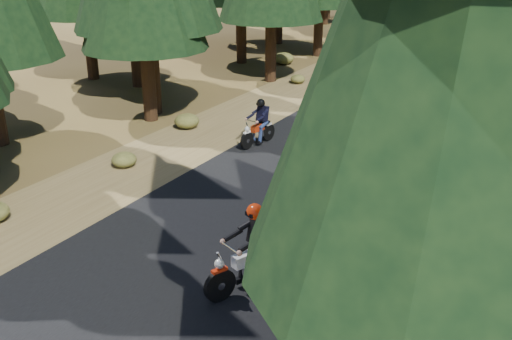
{
  "coord_description": "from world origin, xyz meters",
  "views": [
    {
      "loc": [
        6.46,
        -9.69,
        6.4
      ],
      "look_at": [
        0.0,
        1.5,
        1.1
      ],
      "focal_mm": 40.0,
      "sensor_mm": 36.0,
      "label": 1
    }
  ],
  "objects": [
    {
      "name": "rider_follow",
      "position": [
        -2.39,
        5.76,
        0.51
      ],
      "size": [
        0.79,
        1.77,
        1.53
      ],
      "rotation": [
        0.0,
        0.0,
        2.98
      ],
      "color": "#9F280A",
      "rests_on": "road"
    },
    {
      "name": "shoulder_r",
      "position": [
        4.6,
        5.0,
        0.0
      ],
      "size": [
        3.2,
        100.0,
        0.01
      ],
      "primitive_type": "cube",
      "color": "brown",
      "rests_on": "ground"
    },
    {
      "name": "shoulder_l",
      "position": [
        -4.6,
        5.0,
        0.0
      ],
      "size": [
        3.2,
        100.0,
        0.01
      ],
      "primitive_type": "cube",
      "color": "brown",
      "rests_on": "ground"
    },
    {
      "name": "rider_lead",
      "position": [
        1.59,
        -1.58,
        0.6
      ],
      "size": [
        1.33,
        2.08,
        1.78
      ],
      "rotation": [
        0.0,
        0.0,
        2.74
      ],
      "color": "silver",
      "rests_on": "road"
    },
    {
      "name": "road",
      "position": [
        0.0,
        5.0,
        0.01
      ],
      "size": [
        6.0,
        100.0,
        0.01
      ],
      "primitive_type": "cube",
      "color": "black",
      "rests_on": "ground"
    },
    {
      "name": "understory_shrubs",
      "position": [
        1.07,
        7.66,
        0.27
      ],
      "size": [
        15.82,
        31.06,
        0.64
      ],
      "color": "#474C1E",
      "rests_on": "ground"
    },
    {
      "name": "ground",
      "position": [
        0.0,
        0.0,
        0.0
      ],
      "size": [
        120.0,
        120.0,
        0.0
      ],
      "primitive_type": "plane",
      "color": "#4A361A",
      "rests_on": "ground"
    }
  ]
}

